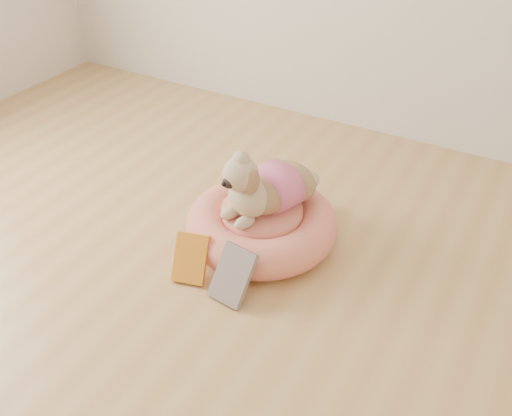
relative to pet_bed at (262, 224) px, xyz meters
The scene contains 5 objects.
floor 1.04m from the pet_bed, 99.88° to the right, with size 4.50×4.50×0.00m, color tan.
pet_bed is the anchor object (origin of this frame).
dog 0.25m from the pet_bed, 10.26° to the left, with size 0.31×0.45×0.33m, color brown, non-canonical shape.
book_yellow 0.37m from the pet_bed, 110.67° to the right, with size 0.13×0.03×0.20m, color gold.
book_white 0.36m from the pet_bed, 78.62° to the right, with size 0.15×0.02×0.22m, color silver.
Camera 1 is at (1.13, -0.70, 1.56)m, focal length 40.00 mm.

